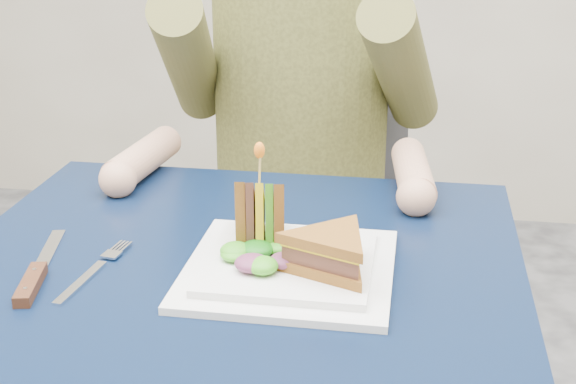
% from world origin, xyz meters
% --- Properties ---
extents(table, '(0.75, 0.75, 0.73)m').
position_xyz_m(table, '(0.00, 0.00, 0.65)').
color(table, black).
rests_on(table, ground).
extents(chair, '(0.42, 0.40, 0.93)m').
position_xyz_m(chair, '(0.00, 0.72, 0.54)').
color(chair, '#47474C').
rests_on(chair, ground).
extents(diner, '(0.54, 0.59, 0.74)m').
position_xyz_m(diner, '(-0.00, 0.61, 0.91)').
color(diner, '#4E4E23').
rests_on(diner, chair).
extents(plate, '(0.26, 0.26, 0.02)m').
position_xyz_m(plate, '(0.08, 0.01, 0.74)').
color(plate, white).
rests_on(plate, table).
extents(sandwich_flat, '(0.18, 0.18, 0.05)m').
position_xyz_m(sandwich_flat, '(0.13, -0.02, 0.78)').
color(sandwich_flat, brown).
rests_on(sandwich_flat, plate).
extents(sandwich_upright, '(0.09, 0.14, 0.14)m').
position_xyz_m(sandwich_upright, '(0.03, 0.05, 0.78)').
color(sandwich_upright, brown).
rests_on(sandwich_upright, plate).
extents(fork, '(0.04, 0.18, 0.01)m').
position_xyz_m(fork, '(-0.17, -0.03, 0.73)').
color(fork, silver).
rests_on(fork, table).
extents(knife, '(0.07, 0.22, 0.02)m').
position_xyz_m(knife, '(-0.23, -0.07, 0.74)').
color(knife, silver).
rests_on(knife, table).
extents(toothpick, '(0.01, 0.01, 0.06)m').
position_xyz_m(toothpick, '(0.03, 0.05, 0.85)').
color(toothpick, tan).
rests_on(toothpick, sandwich_upright).
extents(toothpick_frill, '(0.01, 0.01, 0.02)m').
position_xyz_m(toothpick_frill, '(0.03, 0.05, 0.88)').
color(toothpick_frill, orange).
rests_on(toothpick_frill, sandwich_upright).
extents(lettuce_spill, '(0.15, 0.13, 0.02)m').
position_xyz_m(lettuce_spill, '(0.08, 0.02, 0.76)').
color(lettuce_spill, '#337A14').
rests_on(lettuce_spill, plate).
extents(onion_ring, '(0.04, 0.04, 0.02)m').
position_xyz_m(onion_ring, '(0.09, 0.01, 0.77)').
color(onion_ring, '#9E4C7A').
rests_on(onion_ring, plate).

